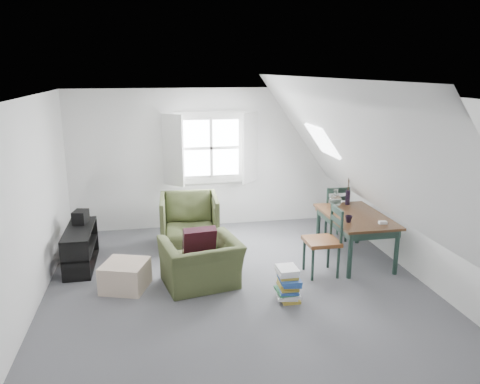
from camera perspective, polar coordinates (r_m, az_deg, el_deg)
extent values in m
plane|color=#525358|center=(6.27, -0.07, -11.92)|extent=(5.50, 5.50, 0.00)
plane|color=white|center=(5.61, -0.08, 11.52)|extent=(5.50, 5.50, 0.00)
plane|color=white|center=(8.47, -3.56, 4.09)|extent=(5.00, 0.00, 5.00)
plane|color=white|center=(3.34, 9.01, -13.48)|extent=(5.00, 0.00, 5.00)
plane|color=white|center=(5.91, -24.66, -2.01)|extent=(0.00, 5.50, 5.50)
plane|color=white|center=(6.73, 21.32, 0.28)|extent=(0.00, 5.50, 5.50)
plane|color=white|center=(5.63, -15.81, 3.52)|extent=(3.19, 5.50, 4.48)
plane|color=white|center=(6.18, 14.25, 4.59)|extent=(3.19, 5.50, 4.48)
cube|color=white|center=(8.41, -3.56, 5.40)|extent=(1.30, 0.04, 1.30)
cube|color=white|center=(8.20, -8.15, 5.03)|extent=(0.35, 0.35, 1.25)
cube|color=white|center=(8.37, 1.22, 5.38)|extent=(0.35, 0.35, 1.25)
cube|color=white|center=(8.40, -3.55, 5.39)|extent=(1.00, 0.02, 1.00)
cube|color=white|center=(8.38, -3.53, 5.37)|extent=(1.08, 0.04, 0.05)
cube|color=white|center=(8.38, -3.53, 5.37)|extent=(0.05, 0.04, 1.08)
cube|color=white|center=(7.36, 10.00, 6.18)|extent=(0.35, 0.75, 0.47)
imported|color=#3F4728|center=(6.44, -4.73, -11.24)|extent=(1.13, 1.03, 0.64)
imported|color=#3F4728|center=(7.81, -6.10, -6.47)|extent=(0.96, 0.99, 0.86)
cube|color=#370F1A|center=(6.35, -4.98, -6.16)|extent=(0.46, 0.30, 0.46)
cube|color=#C0A78F|center=(6.44, -13.80, -9.87)|extent=(0.69, 0.69, 0.36)
cube|color=#372011|center=(7.21, 13.94, -2.88)|extent=(0.84, 1.41, 0.04)
cube|color=#1F332B|center=(7.23, 13.90, -3.45)|extent=(0.75, 1.31, 0.11)
cylinder|color=#1F332B|center=(6.66, 13.25, -7.57)|extent=(0.07, 0.07, 0.67)
cylinder|color=#1F332B|center=(6.96, 18.52, -6.96)|extent=(0.07, 0.07, 0.67)
cylinder|color=#1F332B|center=(7.74, 9.52, -4.16)|extent=(0.07, 0.07, 0.67)
cylinder|color=#1F332B|center=(8.00, 14.20, -3.78)|extent=(0.07, 0.07, 0.67)
sphere|color=silver|center=(7.51, 11.55, -1.01)|extent=(0.20, 0.20, 0.20)
cylinder|color=silver|center=(7.48, 11.60, -0.08)|extent=(0.06, 0.06, 0.11)
cylinder|color=black|center=(7.69, 13.00, -0.66)|extent=(0.08, 0.08, 0.23)
cylinder|color=#3F2D1E|center=(7.63, 13.11, 1.21)|extent=(0.03, 0.05, 0.42)
cylinder|color=#3F2D1E|center=(7.64, 13.18, 1.23)|extent=(0.04, 0.06, 0.42)
cylinder|color=#3F2D1E|center=(7.62, 13.07, 1.19)|extent=(0.05, 0.07, 0.42)
imported|color=black|center=(6.85, 13.08, -3.62)|extent=(0.12, 0.12, 0.10)
cube|color=white|center=(6.90, 17.01, -3.57)|extent=(0.12, 0.08, 0.04)
cube|color=#5E3013|center=(8.06, 11.21, -2.38)|extent=(0.45, 0.45, 0.05)
cylinder|color=#1F332B|center=(8.36, 11.82, -3.58)|extent=(0.04, 0.04, 0.46)
cylinder|color=#1F332B|center=(8.04, 12.80, -4.37)|extent=(0.04, 0.04, 0.46)
cylinder|color=#1F332B|center=(8.23, 9.48, -3.76)|extent=(0.04, 0.04, 0.46)
cylinder|color=#1F332B|center=(7.91, 10.38, -4.57)|extent=(0.04, 0.04, 0.46)
cylinder|color=#1F332B|center=(7.88, 13.06, -1.09)|extent=(0.04, 0.04, 0.48)
cylinder|color=#1F332B|center=(7.74, 10.60, -1.24)|extent=(0.04, 0.04, 0.48)
cube|color=#1F332B|center=(7.76, 11.92, 0.20)|extent=(0.36, 0.03, 0.09)
cube|color=#1F332B|center=(7.80, 11.86, -0.79)|extent=(0.36, 0.03, 0.06)
cube|color=#5E3013|center=(6.65, 9.91, -5.94)|extent=(0.46, 0.46, 0.05)
cylinder|color=#1F332B|center=(6.85, 7.81, -7.53)|extent=(0.04, 0.04, 0.47)
cylinder|color=#1F332B|center=(6.97, 10.72, -7.25)|extent=(0.04, 0.04, 0.47)
cylinder|color=#1F332B|center=(6.53, 8.85, -8.73)|extent=(0.04, 0.04, 0.47)
cylinder|color=#1F332B|center=(6.66, 11.88, -8.41)|extent=(0.04, 0.04, 0.47)
cylinder|color=#1F332B|center=(6.81, 11.09, -3.38)|extent=(0.04, 0.04, 0.49)
cylinder|color=#1F332B|center=(6.49, 12.29, -4.37)|extent=(0.04, 0.04, 0.49)
cube|color=#1F332B|center=(6.59, 11.76, -2.25)|extent=(0.03, 0.37, 0.09)
cube|color=#1F332B|center=(6.63, 11.70, -3.41)|extent=(0.03, 0.37, 0.07)
cube|color=black|center=(7.38, -18.68, -8.38)|extent=(0.38, 1.13, 0.03)
cube|color=black|center=(7.28, -18.86, -6.43)|extent=(0.38, 1.13, 0.03)
cube|color=black|center=(7.19, -19.04, -4.32)|extent=(0.38, 1.13, 0.03)
cube|color=black|center=(6.77, -19.47, -8.10)|extent=(0.38, 0.03, 0.57)
cube|color=black|center=(7.79, -18.33, -4.98)|extent=(0.38, 0.03, 0.57)
cube|color=#264C99|center=(7.04, -19.10, -8.65)|extent=(0.17, 0.19, 0.21)
cube|color=red|center=(7.43, -18.66, -7.36)|extent=(0.17, 0.23, 0.21)
cube|color=white|center=(7.07, -19.13, -6.12)|extent=(0.17, 0.21, 0.19)
cube|color=black|center=(7.39, -18.85, -2.94)|extent=(0.24, 0.29, 0.21)
cube|color=#B29933|center=(6.08, 6.01, -12.75)|extent=(0.23, 0.30, 0.04)
cube|color=white|center=(6.07, 5.69, -12.40)|extent=(0.29, 0.33, 0.04)
cube|color=white|center=(6.04, 6.14, -12.13)|extent=(0.24, 0.32, 0.04)
cube|color=#337F4C|center=(6.02, 5.62, -11.88)|extent=(0.24, 0.30, 0.03)
cube|color=#264C99|center=(5.99, 5.91, -11.71)|extent=(0.26, 0.34, 0.03)
cube|color=#B29933|center=(6.00, 5.84, -11.38)|extent=(0.23, 0.30, 0.03)
cube|color=#B29933|center=(6.01, 5.86, -11.01)|extent=(0.26, 0.33, 0.04)
cube|color=#264C99|center=(5.96, 6.24, -10.82)|extent=(0.26, 0.34, 0.04)
cube|color=#264C99|center=(5.94, 6.04, -10.52)|extent=(0.27, 0.33, 0.04)
cube|color=#B29933|center=(5.97, 5.82, -9.98)|extent=(0.24, 0.31, 0.04)
cube|color=white|center=(5.94, 5.74, -9.67)|extent=(0.25, 0.28, 0.05)
cube|color=white|center=(5.93, 5.79, -9.28)|extent=(0.25, 0.30, 0.04)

